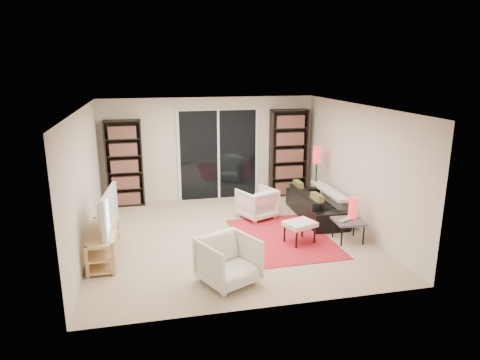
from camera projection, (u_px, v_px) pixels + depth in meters
name	position (u px, v px, depth m)	size (l,w,h in m)	color
floor	(230.00, 236.00, 8.02)	(5.00, 5.00, 0.00)	beige
wall_back	(210.00, 149.00, 10.07)	(5.00, 0.02, 2.40)	beige
wall_front	(269.00, 222.00, 5.35)	(5.00, 0.02, 2.40)	beige
wall_left	(84.00, 182.00, 7.19)	(0.02, 5.00, 2.40)	beige
wall_right	(357.00, 167.00, 8.23)	(0.02, 5.00, 2.40)	beige
ceiling	(230.00, 107.00, 7.40)	(5.00, 5.00, 0.02)	white
sliding_door	(218.00, 155.00, 10.11)	(1.92, 0.08, 2.16)	white
bookshelf_left	(125.00, 164.00, 9.56)	(0.80, 0.30, 1.95)	black
bookshelf_right	(288.00, 153.00, 10.34)	(0.90, 0.30, 2.10)	black
tv_stand	(104.00, 244.00, 7.03)	(0.44, 1.37, 0.50)	#E4B970
tv	(102.00, 211.00, 6.88)	(1.15, 0.15, 0.66)	black
rug	(283.00, 238.00, 7.93)	(1.69, 2.28, 0.01)	red
sofa	(316.00, 204.00, 8.97)	(1.91, 0.75, 0.56)	black
armchair_back	(257.00, 203.00, 8.93)	(0.68, 0.70, 0.63)	silver
armchair_front	(229.00, 261.00, 6.21)	(0.75, 0.77, 0.70)	silver
ottoman	(300.00, 225.00, 7.64)	(0.63, 0.57, 0.40)	silver
side_table	(349.00, 222.00, 7.71)	(0.54, 0.54, 0.40)	#47484C
laptop	(347.00, 221.00, 7.65)	(0.32, 0.21, 0.03)	silver
table_lamp	(353.00, 208.00, 7.79)	(0.17, 0.17, 0.38)	red
floor_lamp	(317.00, 161.00, 9.40)	(0.21, 0.21, 1.40)	black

